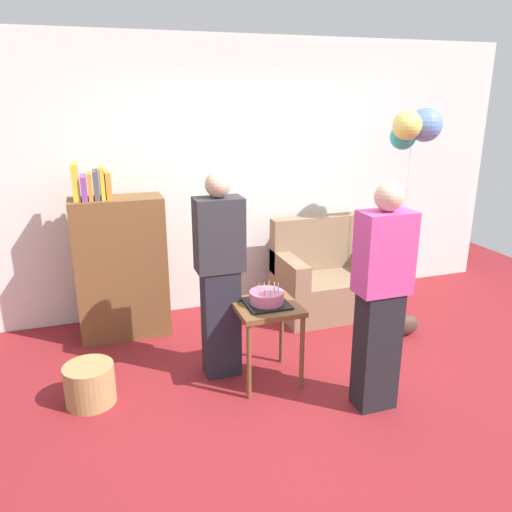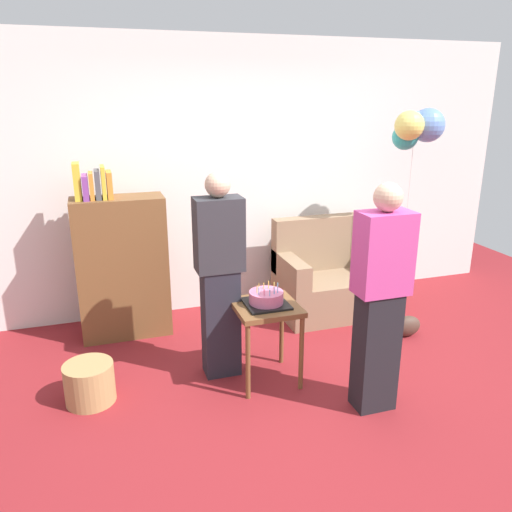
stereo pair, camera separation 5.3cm
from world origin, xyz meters
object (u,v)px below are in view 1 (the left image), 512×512
wicker_basket (90,384)px  balloon_bunch (414,127)px  side_table (266,317)px  handbag (405,325)px  person_blowing_candles (220,276)px  person_holding_cake (381,299)px  birthday_cake (267,298)px  bookshelf (120,266)px  couch (329,279)px

wicker_basket → balloon_bunch: (3.11, 0.75, 1.71)m
side_table → handbag: 1.58m
person_blowing_candles → person_holding_cake: (0.92, -0.79, 0.00)m
birthday_cake → person_blowing_candles: (-0.30, 0.21, 0.14)m
person_holding_cake → wicker_basket: 2.17m
person_holding_cake → wicker_basket: (-1.94, 0.68, -0.68)m
bookshelf → wicker_basket: bearing=-107.7°
couch → person_holding_cake: person_holding_cake is taller
person_holding_cake → balloon_bunch: balloon_bunch is taller
handbag → couch: bearing=118.8°
bookshelf → side_table: bearing=-50.0°
wicker_basket → birthday_cake: bearing=-4.8°
person_blowing_candles → side_table: bearing=-45.3°
birthday_cake → person_blowing_candles: person_blowing_candles is taller
couch → balloon_bunch: (0.71, -0.21, 1.52)m
side_table → handbag: size_ratio=2.29×
birthday_cake → balloon_bunch: balloon_bunch is taller
side_table → person_blowing_candles: bearing=145.0°
person_blowing_candles → birthday_cake: bearing=-45.3°
side_table → person_holding_cake: person_holding_cake is taller
wicker_basket → side_table: bearing=-4.8°
couch → handbag: size_ratio=3.93×
handbag → birthday_cake: bearing=-168.5°
person_holding_cake → birthday_cake: bearing=-18.1°
side_table → person_blowing_candles: (-0.30, 0.21, 0.29)m
bookshelf → person_blowing_candles: person_blowing_candles is taller
bookshelf → side_table: 1.54m
side_table → couch: bearing=44.9°
couch → wicker_basket: bearing=-158.2°
birthday_cake → wicker_basket: birthday_cake is taller
balloon_bunch → side_table: bearing=-154.3°
bookshelf → balloon_bunch: bearing=-6.5°
couch → birthday_cake: bearing=-135.1°
bookshelf → side_table: (0.99, -1.17, -0.14)m
side_table → balloon_bunch: size_ratio=0.31×
wicker_basket → handbag: bearing=4.0°
couch → person_blowing_candles: person_blowing_candles is taller
bookshelf → person_blowing_candles: size_ratio=0.99×
birthday_cake → person_holding_cake: bearing=-42.9°
couch → handbag: couch is taller
person_holding_cake → handbag: bearing=-110.0°
birthday_cake → person_holding_cake: person_holding_cake is taller
person_holding_cake → handbag: 1.44m
bookshelf → wicker_basket: bookshelf is taller
side_table → birthday_cake: 0.15m
side_table → birthday_cake: bearing=-55.1°
couch → side_table: couch is taller
person_blowing_candles → wicker_basket: 1.23m
balloon_bunch → birthday_cake: bearing=-154.3°
couch → birthday_cake: size_ratio=3.44×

